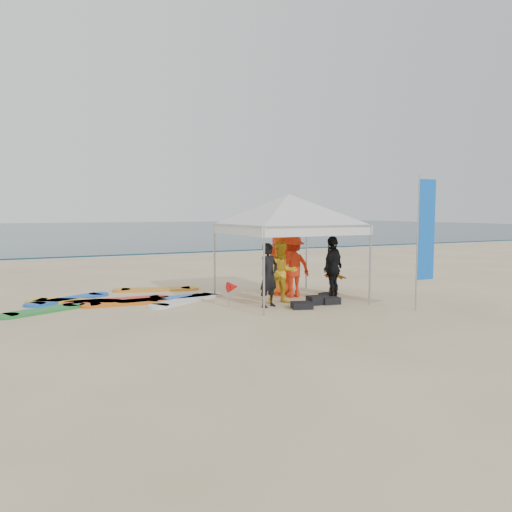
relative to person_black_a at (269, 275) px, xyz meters
The scene contains 14 objects.
ground 1.80m from the person_black_a, 108.36° to the right, with size 120.00×120.00×0.00m, color beige.
ocean 58.48m from the person_black_a, 90.50° to the left, with size 160.00×84.00×0.08m, color #0C2633.
shoreline_foam 16.70m from the person_black_a, 91.74° to the left, with size 160.00×1.20×0.01m, color silver.
person_black_a is the anchor object (origin of this frame).
person_yellow 0.61m from the person_black_a, 26.73° to the left, with size 0.79×0.62×1.63m, color yellow.
person_orange_a 1.63m from the person_black_a, 37.80° to the left, with size 1.13×0.65×1.74m, color red.
person_black_b 2.00m from the person_black_a, ahead, with size 1.03×0.43×1.75m, color black.
person_orange_b 1.90m from the person_black_a, 51.66° to the left, with size 0.95×0.62×1.93m, color #FC4816.
person_seated 2.89m from the person_black_a, 20.72° to the left, with size 0.83×0.26×0.89m, color orange.
canopy_tent 2.34m from the person_black_a, 34.22° to the left, with size 4.35×4.35×3.28m.
feather_flag 3.96m from the person_black_a, 32.12° to the right, with size 0.55×0.04×3.27m.
marker_pennant 0.97m from the person_black_a, 148.11° to the left, with size 0.28×0.28×0.64m.
gear_pile 1.50m from the person_black_a, 13.14° to the right, with size 1.72×1.15×0.22m.
surfboard_spread 4.12m from the person_black_a, 142.00° to the left, with size 5.53×3.49×0.07m.
Camera 1 is at (-5.32, -9.49, 2.40)m, focal length 35.00 mm.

